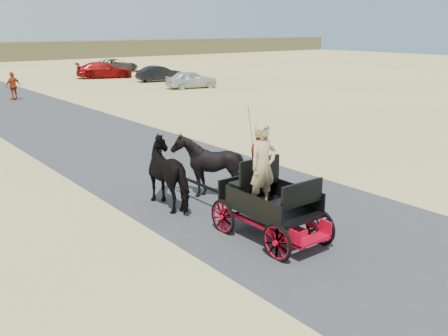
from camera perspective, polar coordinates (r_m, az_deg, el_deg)
ground at (r=13.30m, az=1.83°, el=-3.32°), size 140.00×140.00×0.00m
road at (r=13.30m, az=1.83°, el=-3.30°), size 6.00×140.00×0.01m
carriage at (r=10.72m, az=5.30°, el=-6.17°), size 1.30×2.40×0.72m
horse_left at (r=12.50m, az=-5.95°, el=-0.59°), size 0.91×2.01×1.70m
horse_right at (r=13.09m, az=-1.87°, el=0.25°), size 1.37×1.54×1.70m
driver_man at (r=10.22m, az=4.47°, el=0.21°), size 0.66×0.43×1.80m
passenger_woman at (r=10.97m, az=4.45°, el=0.69°), size 0.77×0.60×1.58m
pedestrian at (r=33.59m, az=-22.95°, el=8.63°), size 1.09×0.71×1.73m
car_a at (r=37.24m, az=-3.76°, el=10.07°), size 3.97×2.21×1.28m
car_b at (r=42.21m, az=-7.32°, el=10.65°), size 4.04×2.02×1.27m
car_c at (r=45.88m, az=-13.54°, el=10.83°), size 5.19×3.47×1.40m
car_d at (r=51.53m, az=-12.30°, el=11.37°), size 5.10×3.12×1.32m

